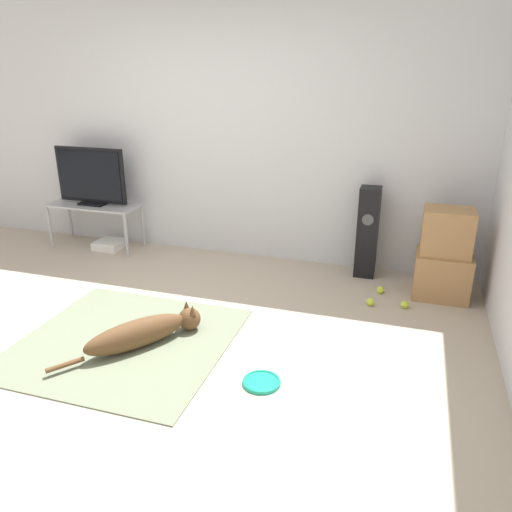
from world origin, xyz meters
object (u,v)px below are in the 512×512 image
tennis_ball_by_boxes (405,305)px  tennis_ball_loose_on_carpet (370,302)px  game_console (110,244)px  dog (145,332)px  cardboard_box_upper (447,232)px  tv (91,177)px  frisbee (262,382)px  cardboard_box_lower (442,276)px  floor_speaker (367,232)px  tv_stand (95,210)px  tennis_ball_near_speaker (380,290)px

tennis_ball_by_boxes → tennis_ball_loose_on_carpet: bearing=-172.4°
game_console → dog: bearing=-50.7°
cardboard_box_upper → tv: bearing=176.9°
dog → frisbee: (0.96, -0.20, -0.10)m
tennis_ball_by_boxes → cardboard_box_lower: bearing=49.4°
floor_speaker → tv_stand: floor_speaker is taller
tv → tennis_ball_by_boxes: bearing=-9.2°
floor_speaker → tennis_ball_loose_on_carpet: 0.79m
tv → tennis_ball_by_boxes: 3.50m
frisbee → floor_speaker: 2.11m
frisbee → tv: tv is taller
cardboard_box_lower → tennis_ball_by_boxes: 0.47m
floor_speaker → tv: size_ratio=1.08×
tennis_ball_near_speaker → game_console: size_ratio=0.22×
tennis_ball_near_speaker → tennis_ball_loose_on_carpet: 0.28m
cardboard_box_upper → tennis_ball_by_boxes: cardboard_box_upper is taller
cardboard_box_upper → game_console: size_ratio=1.40×
tennis_ball_near_speaker → game_console: bearing=174.4°
tv → tennis_ball_loose_on_carpet: bearing=-10.7°
tv_stand → tennis_ball_loose_on_carpet: tv_stand is taller
dog → cardboard_box_upper: (2.09, 1.54, 0.49)m
cardboard_box_upper → tv_stand: cardboard_box_upper is taller
cardboard_box_lower → tennis_ball_by_boxes: size_ratio=7.13×
tv_stand → tennis_ball_by_boxes: tv_stand is taller
tv_stand → tennis_ball_near_speaker: bearing=-5.5°
tv_stand → floor_speaker: bearing=1.6°
tennis_ball_near_speaker → game_console: (-3.00, 0.29, 0.01)m
dog → floor_speaker: size_ratio=1.10×
frisbee → game_console: game_console is taller
tv → tv_stand: bearing=-90.0°
floor_speaker → tv: bearing=-178.5°
cardboard_box_upper → tennis_ball_near_speaker: size_ratio=6.32×
cardboard_box_upper → tennis_ball_loose_on_carpet: (-0.56, -0.39, -0.57)m
cardboard_box_upper → game_console: 3.55m
cardboard_box_upper → tennis_ball_loose_on_carpet: size_ratio=6.32×
cardboard_box_lower → tv: tv is taller
tv_stand → dog: bearing=-48.0°
cardboard_box_upper → tv_stand: (-3.66, 0.19, -0.17)m
dog → tennis_ball_near_speaker: 2.14m
tv_stand → tennis_ball_by_boxes: (3.37, -0.54, -0.40)m
frisbee → tennis_ball_near_speaker: 1.75m
tv → frisbee: bearing=-37.5°
dog → tennis_ball_by_boxes: size_ratio=14.70×
frisbee → tennis_ball_by_boxes: tennis_ball_by_boxes is taller
frisbee → cardboard_box_lower: bearing=56.5°
tennis_ball_by_boxes → tennis_ball_near_speaker: bearing=132.6°
game_console → frisbee: bearing=-39.1°
tv → game_console: bearing=-5.4°
tennis_ball_by_boxes → game_console: (-3.22, 0.53, 0.01)m
cardboard_box_lower → tv: (-3.66, 0.21, 0.60)m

